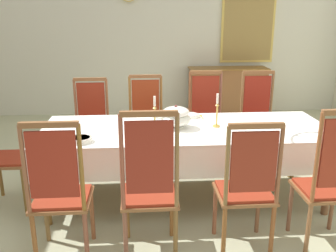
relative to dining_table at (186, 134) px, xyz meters
name	(u,v)px	position (x,y,z in m)	size (l,w,h in m)	color
ground	(186,203)	(0.00, -0.07, -0.72)	(6.76, 7.11, 0.04)	#ADB08C
back_wall	(164,26)	(0.00, 3.52, 0.94)	(6.76, 0.08, 3.28)	beige
dining_table	(186,134)	(0.00, 0.00, 0.00)	(2.83, 1.04, 0.77)	brown
tablecloth	(186,134)	(0.00, 0.00, 0.00)	(2.85, 1.06, 0.31)	white
chair_south_a	(60,191)	(-1.06, -0.93, -0.11)	(0.44, 0.42, 1.16)	brown
chair_north_a	(91,123)	(-1.06, 0.93, -0.13)	(0.44, 0.42, 1.11)	brown
chair_south_b	(150,185)	(-0.38, -0.93, -0.09)	(0.44, 0.42, 1.23)	brown
chair_north_b	(146,121)	(-0.38, 0.93, -0.12)	(0.44, 0.42, 1.14)	brown
chair_south_c	(247,186)	(0.37, -0.93, -0.12)	(0.44, 0.42, 1.12)	brown
chair_north_c	(206,119)	(0.37, 0.93, -0.11)	(0.44, 0.42, 1.18)	brown
chair_south_d	(331,180)	(1.04, -0.93, -0.09)	(0.44, 0.42, 1.21)	brown
chair_north_d	(258,118)	(1.04, 0.93, -0.11)	(0.44, 0.42, 1.17)	brown
chair_head_west	(0,150)	(-1.82, 0.00, -0.12)	(0.42, 0.44, 1.14)	brown
soup_tureen	(176,117)	(-0.10, 0.00, 0.19)	(0.29, 0.29, 0.23)	white
candlestick_west	(155,116)	(-0.31, 0.00, 0.20)	(0.07, 0.07, 0.32)	gold
candlestick_east	(217,114)	(0.31, 0.00, 0.21)	(0.07, 0.07, 0.34)	gold
bowl_near_left	(81,139)	(-0.97, -0.36, 0.10)	(0.20, 0.20, 0.04)	white
bowl_near_right	(190,115)	(0.09, 0.37, 0.09)	(0.19, 0.19, 0.04)	white
bowl_far_left	(158,115)	(-0.26, 0.41, 0.09)	(0.14, 0.14, 0.03)	white
spoon_primary	(67,141)	(-1.10, -0.34, 0.08)	(0.03, 0.18, 0.01)	gold
spoon_secondary	(201,116)	(0.22, 0.40, 0.08)	(0.03, 0.18, 0.01)	gold
sideboard	(227,92)	(1.16, 3.21, -0.25)	(1.44, 0.48, 0.90)	brown
framed_painting	(248,20)	(1.55, 3.46, 1.05)	(0.99, 0.05, 1.56)	#D1B251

